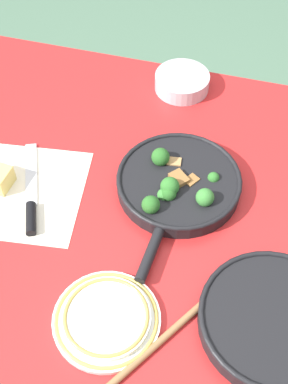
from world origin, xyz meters
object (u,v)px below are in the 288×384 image
(skillet_broccoli, at_px, (178,184))
(dinner_plate_stack, at_px, (106,319))
(prep_bowl_steel, at_px, (183,82))
(skillet_eggs, at_px, (275,320))
(grater_knife, at_px, (31,200))
(wooden_spoon, at_px, (187,317))

(skillet_broccoli, bearing_deg, dinner_plate_stack, -5.47)
(skillet_broccoli, distance_m, dinner_plate_stack, 0.38)
(prep_bowl_steel, bearing_deg, skillet_eggs, 117.04)
(skillet_eggs, bearing_deg, grater_knife, 140.63)
(skillet_broccoli, distance_m, prep_bowl_steel, 0.37)
(prep_bowl_steel, bearing_deg, wooden_spoon, 103.36)
(skillet_eggs, bearing_deg, skillet_broccoli, 108.46)
(skillet_eggs, height_order, dinner_plate_stack, skillet_eggs)
(skillet_broccoli, height_order, dinner_plate_stack, skillet_broccoli)
(skillet_broccoli, xyz_separation_m, skillet_eggs, (-0.26, 0.29, -0.00))
(prep_bowl_steel, bearing_deg, grater_knife, 62.34)
(skillet_eggs, distance_m, wooden_spoon, 0.17)
(wooden_spoon, distance_m, prep_bowl_steel, 0.71)
(skillet_eggs, bearing_deg, wooden_spoon, 167.13)
(wooden_spoon, xyz_separation_m, dinner_plate_stack, (0.16, 0.05, 0.00))
(wooden_spoon, xyz_separation_m, prep_bowl_steel, (0.16, -0.69, 0.01))
(wooden_spoon, bearing_deg, skillet_eggs, -46.40)
(skillet_broccoli, xyz_separation_m, prep_bowl_steel, (0.07, -0.37, -0.00))
(grater_knife, distance_m, dinner_plate_stack, 0.36)
(dinner_plate_stack, height_order, prep_bowl_steel, prep_bowl_steel)
(wooden_spoon, distance_m, dinner_plate_stack, 0.16)
(dinner_plate_stack, relative_size, prep_bowl_steel, 1.44)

